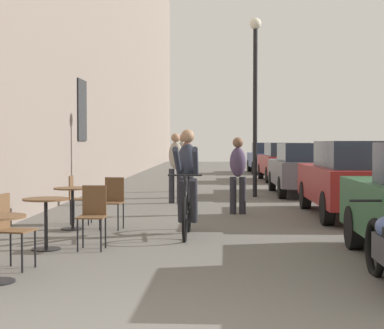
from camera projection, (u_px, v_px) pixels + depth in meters
cafe_chair_near_toward_street at (10, 226)px, 7.36m from camera, size 0.44×0.44×0.89m
cafe_table_mid at (46, 213)px, 8.70m from camera, size 0.64×0.64×0.72m
cafe_chair_mid_toward_street at (93, 212)px, 8.75m from camera, size 0.39×0.39×0.89m
cafe_table_far at (73, 199)px, 10.74m from camera, size 0.64×0.64×0.72m
cafe_chair_far_toward_street at (77, 196)px, 11.43m from camera, size 0.39×0.39×0.89m
cafe_chair_far_toward_wall at (113, 199)px, 10.79m from camera, size 0.43×0.43×0.89m
cyclist_on_bicycle at (187, 185)px, 10.08m from camera, size 0.52×1.76×1.74m
pedestrian_near at (238, 171)px, 13.04m from camera, size 0.37×0.28×1.60m
pedestrian_mid at (176, 164)px, 15.37m from camera, size 0.36×0.27×1.72m
pedestrian_far at (187, 161)px, 16.94m from camera, size 0.37×0.28×1.74m
pedestrian_furthest at (182, 159)px, 18.97m from camera, size 0.36×0.27×1.74m
street_lamp at (255, 84)px, 17.09m from camera, size 0.32×0.32×4.90m
parked_car_second at (357, 178)px, 12.51m from camera, size 1.83×4.30×1.52m
parked_car_third at (305, 168)px, 17.82m from camera, size 1.77×4.16×1.48m
parked_car_fourth at (285, 161)px, 24.15m from camera, size 1.85×4.21×1.48m
parked_car_fifth at (268, 157)px, 30.49m from camera, size 1.84×4.21×1.48m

